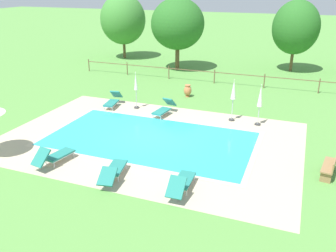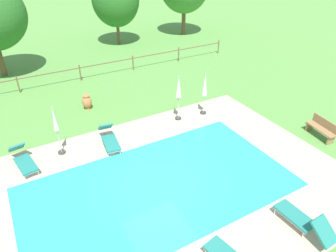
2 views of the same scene
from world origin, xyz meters
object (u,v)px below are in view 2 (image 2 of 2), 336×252
at_px(patio_umbrella_closed_row_west, 205,88).
at_px(terracotta_urn_near_fence, 87,102).
at_px(patio_umbrella_closed_row_mid_west, 179,90).
at_px(wooden_bench_lawn_side, 322,128).
at_px(sun_lounger_south_near_corner, 23,159).
at_px(sun_lounger_north_far, 109,138).
at_px(patio_umbrella_closed_row_centre, 56,125).
at_px(sun_lounger_north_end, 303,220).

xyz_separation_m(patio_umbrella_closed_row_west, terracotta_urn_near_fence, (-5.13, 3.49, -1.05)).
distance_m(patio_umbrella_closed_row_mid_west, terracotta_urn_near_fence, 5.10).
height_order(patio_umbrella_closed_row_west, wooden_bench_lawn_side, patio_umbrella_closed_row_west).
bearing_deg(patio_umbrella_closed_row_mid_west, sun_lounger_south_near_corner, -178.20).
height_order(sun_lounger_north_far, sun_lounger_south_near_corner, sun_lounger_north_far).
bearing_deg(terracotta_urn_near_fence, patio_umbrella_closed_row_mid_west, -42.19).
height_order(sun_lounger_north_far, patio_umbrella_closed_row_west, patio_umbrella_closed_row_west).
xyz_separation_m(patio_umbrella_closed_row_west, wooden_bench_lawn_side, (3.43, -4.52, -1.02)).
distance_m(sun_lounger_north_far, sun_lounger_south_near_corner, 3.53).
relative_size(patio_umbrella_closed_row_mid_west, terracotta_urn_near_fence, 2.86).
relative_size(patio_umbrella_closed_row_centre, wooden_bench_lawn_side, 1.45).
bearing_deg(wooden_bench_lawn_side, patio_umbrella_closed_row_mid_west, 136.28).
bearing_deg(sun_lounger_south_near_corner, sun_lounger_north_end, -46.85).
relative_size(sun_lounger_south_near_corner, patio_umbrella_closed_row_mid_west, 0.87).
relative_size(sun_lounger_north_end, patio_umbrella_closed_row_mid_west, 0.85).
bearing_deg(wooden_bench_lawn_side, sun_lounger_south_near_corner, 160.09).
bearing_deg(sun_lounger_north_end, sun_lounger_south_near_corner, 133.15).
distance_m(sun_lounger_north_far, terracotta_urn_near_fence, 3.84).
relative_size(sun_lounger_south_near_corner, patio_umbrella_closed_row_west, 0.89).
bearing_deg(terracotta_urn_near_fence, wooden_bench_lawn_side, -43.07).
bearing_deg(patio_umbrella_closed_row_centre, sun_lounger_north_end, -54.32).
height_order(sun_lounger_north_end, terracotta_urn_near_fence, sun_lounger_north_end).
bearing_deg(patio_umbrella_closed_row_west, wooden_bench_lawn_side, -52.78).
bearing_deg(sun_lounger_north_end, terracotta_urn_near_fence, 107.17).
bearing_deg(sun_lounger_north_far, sun_lounger_south_near_corner, 175.61).
bearing_deg(sun_lounger_north_far, terracotta_urn_near_fence, 87.37).
xyz_separation_m(sun_lounger_north_end, sun_lounger_south_near_corner, (-7.15, 7.63, 0.01)).
distance_m(patio_umbrella_closed_row_west, patio_umbrella_closed_row_mid_west, 1.46).
bearing_deg(patio_umbrella_closed_row_centre, sun_lounger_south_near_corner, -171.66).
distance_m(sun_lounger_south_near_corner, patio_umbrella_closed_row_west, 8.89).
xyz_separation_m(sun_lounger_north_end, terracotta_urn_near_fence, (-3.46, 11.20, 0.07)).
bearing_deg(patio_umbrella_closed_row_west, sun_lounger_north_far, -176.21).
relative_size(sun_lounger_north_far, patio_umbrella_closed_row_mid_west, 0.86).
xyz_separation_m(sun_lounger_south_near_corner, patio_umbrella_closed_row_mid_west, (7.37, 0.23, 1.22)).
height_order(sun_lounger_north_end, patio_umbrella_closed_row_centre, patio_umbrella_closed_row_centre).
bearing_deg(terracotta_urn_near_fence, sun_lounger_north_end, -72.83).
relative_size(sun_lounger_south_near_corner, terracotta_urn_near_fence, 2.47).
bearing_deg(sun_lounger_south_near_corner, patio_umbrella_closed_row_centre, 8.34).
bearing_deg(patio_umbrella_closed_row_mid_west, patio_umbrella_closed_row_west, -5.91).
distance_m(sun_lounger_south_near_corner, terracotta_urn_near_fence, 5.13).
xyz_separation_m(sun_lounger_north_end, wooden_bench_lawn_side, (5.11, 3.19, 0.09)).
height_order(patio_umbrella_closed_row_mid_west, wooden_bench_lawn_side, patio_umbrella_closed_row_mid_west).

